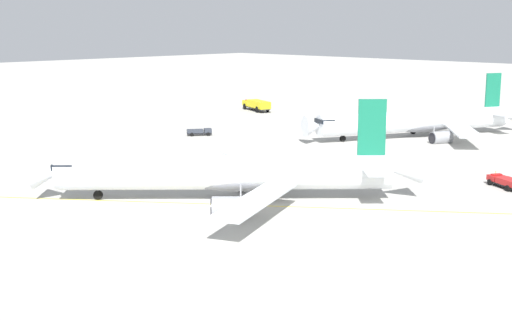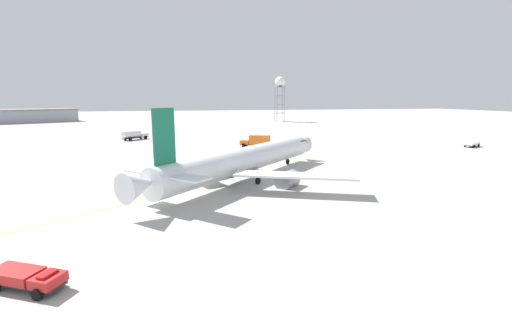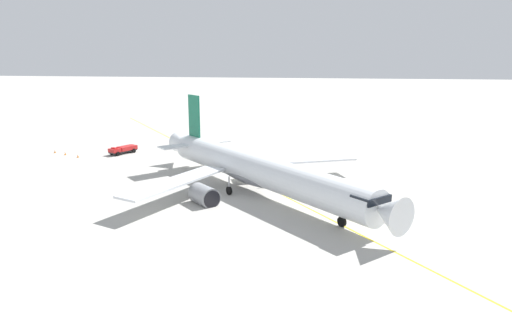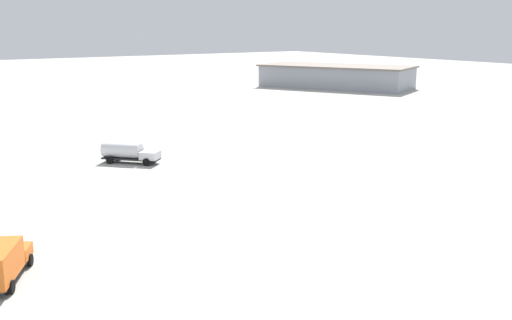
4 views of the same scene
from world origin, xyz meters
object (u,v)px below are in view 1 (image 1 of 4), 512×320
Objects in this scene: ops_pickup_truck at (506,182)px; safety_cone_near at (496,173)px; fire_tender_truck at (257,104)px; airliner_main at (229,174)px; baggage_truck_truck at (200,132)px; airliner_secondary at (418,122)px.

safety_cone_near is (6.48, 4.34, -0.53)m from ops_pickup_truck.
safety_cone_near is at bearing 179.16° from fire_tender_truck.
airliner_main is 6.23× the size of ops_pickup_truck.
baggage_truck_truck is 0.84× the size of ops_pickup_truck.
fire_tender_truck is 1.92× the size of ops_pickup_truck.
safety_cone_near is at bearing -27.96° from ops_pickup_truck.
airliner_main is 47.80m from baggage_truck_truck.
ops_pickup_truck is at bearing 176.11° from fire_tender_truck.
airliner_secondary reaches higher than fire_tender_truck.
safety_cone_near is at bearing -48.61° from baggage_truck_truck.
airliner_secondary is 48.07m from fire_tender_truck.
airliner_main is 83.84m from fire_tender_truck.
airliner_main is at bearing 152.36° from fire_tender_truck.
airliner_main is at bearing 34.62° from airliner_secondary.
fire_tender_truck reaches higher than ops_pickup_truck.
fire_tender_truck is 2.28× the size of baggage_truck_truck.
ops_pickup_truck is at bearing 72.77° from airliner_secondary.
safety_cone_near is (5.41, -54.16, -0.44)m from baggage_truck_truck.
baggage_truck_truck is at bearing 95.71° from safety_cone_near.
ops_pickup_truck is at bearing -146.21° from safety_cone_near.
fire_tender_truck reaches higher than safety_cone_near.
baggage_truck_truck is at bearing 138.64° from fire_tender_truck.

